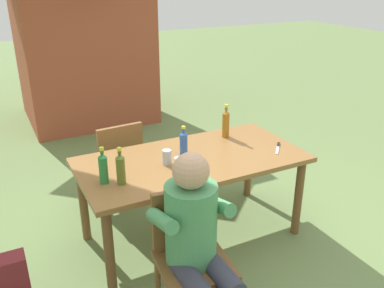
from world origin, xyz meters
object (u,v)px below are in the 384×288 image
at_px(cup_steel, 167,157).
at_px(bottle_green, 103,168).
at_px(dining_table, 192,167).
at_px(chair_far_left, 117,161).
at_px(brick_kiosk, 80,23).
at_px(bottle_olive, 121,168).
at_px(chair_near_left, 190,250).
at_px(cup_glass, 180,163).
at_px(bottle_blue, 184,143).
at_px(bottle_amber, 226,123).
at_px(table_knife, 278,147).
at_px(person_in_white_shirt, 197,238).

bearing_deg(cup_steel, bottle_green, -171.66).
relative_size(dining_table, bottle_green, 6.63).
relative_size(chair_far_left, brick_kiosk, 0.32).
height_order(bottle_olive, bottle_green, bottle_olive).
height_order(chair_near_left, cup_glass, chair_near_left).
bearing_deg(cup_steel, bottle_blue, 25.53).
xyz_separation_m(dining_table, bottle_amber, (0.47, 0.26, 0.22)).
height_order(chair_far_left, bottle_blue, bottle_blue).
relative_size(bottle_amber, table_knife, 1.58).
height_order(dining_table, brick_kiosk, brick_kiosk).
height_order(dining_table, table_knife, table_knife).
height_order(chair_far_left, table_knife, chair_far_left).
bearing_deg(bottle_blue, cup_glass, -123.76).
bearing_deg(bottle_green, cup_glass, -2.39).
bearing_deg(person_in_white_shirt, bottle_blue, 68.52).
xyz_separation_m(bottle_olive, bottle_amber, (1.11, 0.42, 0.01)).
bearing_deg(bottle_amber, cup_steel, -158.25).
height_order(dining_table, person_in_white_shirt, person_in_white_shirt).
bearing_deg(chair_near_left, bottle_olive, 112.14).
bearing_deg(dining_table, brick_kiosk, 89.85).
xyz_separation_m(chair_far_left, bottle_olive, (-0.24, -0.91, 0.37)).
relative_size(dining_table, cup_glass, 22.16).
xyz_separation_m(chair_near_left, chair_far_left, (-0.00, 1.50, 0.00)).
distance_m(bottle_blue, bottle_amber, 0.54).
xyz_separation_m(person_in_white_shirt, brick_kiosk, (0.42, 4.43, 0.75)).
bearing_deg(person_in_white_shirt, dining_table, 64.73).
bearing_deg(bottle_amber, bottle_blue, -159.69).
bearing_deg(brick_kiosk, chair_near_left, -95.37).
bearing_deg(chair_far_left, bottle_olive, -104.61).
height_order(chair_far_left, bottle_olive, bottle_olive).
distance_m(chair_far_left, person_in_white_shirt, 1.62).
relative_size(bottle_green, brick_kiosk, 0.10).
bearing_deg(bottle_amber, bottle_green, -163.74).
relative_size(person_in_white_shirt, bottle_green, 4.33).
distance_m(person_in_white_shirt, cup_steel, 0.88).
bearing_deg(bottle_green, bottle_amber, 16.26).
height_order(table_knife, brick_kiosk, brick_kiosk).
bearing_deg(dining_table, chair_near_left, -117.86).
xyz_separation_m(chair_near_left, table_knife, (1.14, 0.60, 0.26)).
height_order(dining_table, bottle_blue, bottle_blue).
distance_m(chair_near_left, bottle_blue, 0.97).
height_order(bottle_green, cup_glass, bottle_green).
xyz_separation_m(dining_table, brick_kiosk, (0.01, 3.57, 0.75)).
bearing_deg(bottle_blue, brick_kiosk, 89.23).
xyz_separation_m(chair_far_left, bottle_amber, (0.87, -0.49, 0.39)).
xyz_separation_m(bottle_amber, cup_steel, (-0.70, -0.28, -0.07)).
xyz_separation_m(chair_near_left, cup_steel, (0.17, 0.74, 0.31)).
xyz_separation_m(chair_far_left, cup_steel, (0.18, -0.76, 0.31)).
distance_m(bottle_blue, table_knife, 0.82).
xyz_separation_m(bottle_blue, cup_glass, (-0.13, -0.19, -0.07)).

